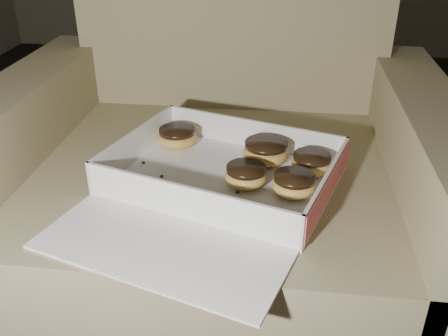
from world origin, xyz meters
TOP-DOWN VIEW (x-y plane):
  - floor at (0.00, 0.00)m, footprint 4.50×4.50m
  - armchair at (-0.31, -0.05)m, footprint 0.93×0.78m
  - bakery_box at (-0.29, -0.23)m, footprint 0.51×0.56m
  - donut_a at (-0.24, -0.22)m, footprint 0.08×0.08m
  - donut_b at (-0.39, -0.08)m, footprint 0.08×0.08m
  - donut_c at (-0.12, -0.16)m, footprint 0.08×0.08m
  - donut_d at (-0.15, -0.24)m, footprint 0.08×0.08m
  - donut_e at (-0.21, -0.13)m, footprint 0.09×0.09m
  - crumb_a at (-0.25, -0.25)m, footprint 0.01×0.01m
  - crumb_b at (-0.28, -0.28)m, footprint 0.01×0.01m
  - crumb_c at (-0.24, -0.28)m, footprint 0.01×0.01m
  - crumb_d at (-0.45, -0.16)m, footprint 0.01×0.01m
  - crumb_e at (-0.40, -0.21)m, footprint 0.01×0.01m

SIDE VIEW (x-z plane):
  - floor at x=0.00m, z-range 0.00..0.00m
  - armchair at x=-0.31m, z-range -0.18..0.79m
  - crumb_a at x=-0.25m, z-range 0.44..0.45m
  - crumb_b at x=-0.28m, z-range 0.44..0.45m
  - crumb_c at x=-0.24m, z-range 0.44..0.45m
  - crumb_d at x=-0.45m, z-range 0.44..0.45m
  - crumb_e at x=-0.40m, z-range 0.44..0.45m
  - bakery_box at x=-0.29m, z-range 0.41..0.48m
  - donut_c at x=-0.12m, z-range 0.44..0.48m
  - donut_a at x=-0.24m, z-range 0.44..0.48m
  - donut_d at x=-0.15m, z-range 0.44..0.48m
  - donut_b at x=-0.39m, z-range 0.44..0.48m
  - donut_e at x=-0.21m, z-range 0.44..0.49m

